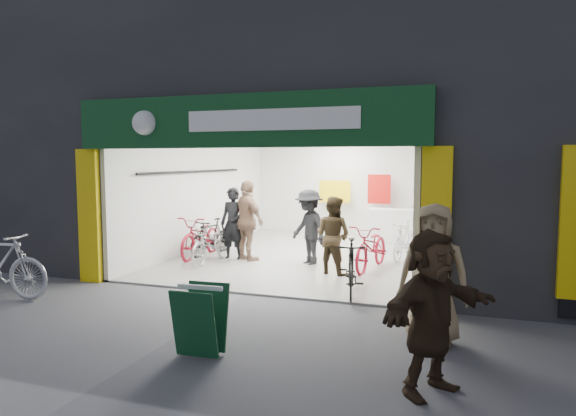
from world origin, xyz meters
The scene contains 16 objects.
ground centered at (0.00, 0.00, 0.00)m, with size 60.00×60.00×0.00m, color #56565B.
building centered at (0.91, 4.99, 4.31)m, with size 17.00×10.27×8.00m.
bike_left_front centered at (-1.80, 2.28, 0.47)m, with size 0.62×1.78×0.94m, color #A4A4A8.
bike_left_midfront centered at (-2.29, 3.18, 0.47)m, with size 0.44×1.55×0.93m, color black.
bike_left_midback centered at (-2.40, 2.86, 0.52)m, with size 0.69×1.99×1.04m, color maroon.
bike_left_back centered at (-2.50, 6.00, 0.55)m, with size 0.52×1.85×1.11m, color silver.
bike_right_front centered at (1.80, 0.60, 0.49)m, with size 0.46×1.64×0.99m, color black.
bike_right_mid centered at (1.80, 2.78, 0.50)m, with size 0.67×1.92×1.01m, color maroon.
bike_right_back centered at (2.34, 4.15, 0.48)m, with size 0.45×1.59×0.96m, color #BCBCC1.
customer_a centered at (-1.52, 2.84, 0.87)m, with size 0.64×0.42×1.75m, color black.
customer_b centered at (1.11, 2.06, 0.82)m, with size 0.80×0.62×1.64m, color #372919.
customer_c centered at (0.36, 2.82, 0.87)m, with size 1.12×0.64×1.73m, color black.
customer_d centered at (-1.11, 2.74, 0.96)m, with size 1.13×0.47×1.93m, color #88664F.
pedestrian_near centered at (3.30, -1.49, 0.92)m, with size 0.90×0.59×1.84m, color #9A815A.
pedestrian_far centered at (3.36, -2.93, 0.85)m, with size 1.58×0.50×1.70m, color #322417.
sandwich_board centered at (0.66, -2.81, 0.47)m, with size 0.58×0.59×0.85m.
Camera 1 is at (3.62, -8.21, 2.38)m, focal length 32.00 mm.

